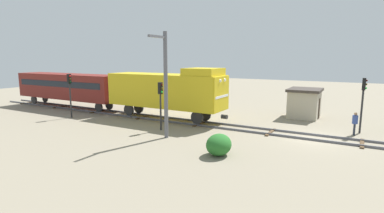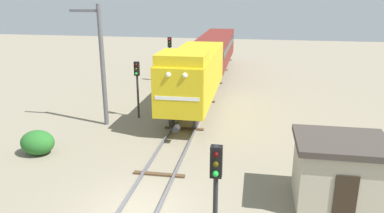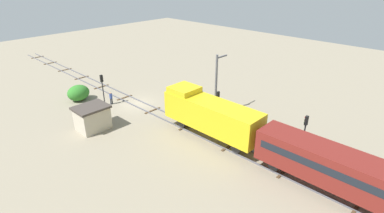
# 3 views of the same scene
# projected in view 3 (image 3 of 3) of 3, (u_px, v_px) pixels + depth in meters

# --- Properties ---
(ground_plane) EXTENTS (108.78, 108.78, 0.00)m
(ground_plane) POSITION_uv_depth(u_px,v_px,m) (138.00, 104.00, 39.60)
(ground_plane) COLOR gray
(railway_track) EXTENTS (2.40, 72.52, 0.16)m
(railway_track) POSITION_uv_depth(u_px,v_px,m) (138.00, 103.00, 39.57)
(railway_track) COLOR #595960
(railway_track) RESTS_ON ground
(locomotive) EXTENTS (2.90, 11.60, 4.60)m
(locomotive) POSITION_uv_depth(u_px,v_px,m) (210.00, 114.00, 30.64)
(locomotive) COLOR gold
(locomotive) RESTS_ON railway_track
(passenger_car_leading) EXTENTS (2.84, 14.00, 3.66)m
(passenger_car_leading) POSITION_uv_depth(u_px,v_px,m) (345.00, 171.00, 22.39)
(passenger_car_leading) COLOR maroon
(passenger_car_leading) RESTS_ON railway_track
(traffic_signal_near) EXTENTS (0.32, 0.34, 4.16)m
(traffic_signal_near) POSITION_uv_depth(u_px,v_px,m) (102.00, 84.00, 38.06)
(traffic_signal_near) COLOR #262628
(traffic_signal_near) RESTS_ON ground
(traffic_signal_mid) EXTENTS (0.32, 0.34, 3.76)m
(traffic_signal_mid) POSITION_uv_depth(u_px,v_px,m) (218.00, 101.00, 34.01)
(traffic_signal_mid) COLOR #262628
(traffic_signal_mid) RESTS_ON ground
(traffic_signal_far) EXTENTS (0.32, 0.34, 4.12)m
(traffic_signal_far) POSITION_uv_depth(u_px,v_px,m) (305.00, 128.00, 27.65)
(traffic_signal_far) COLOR #262628
(traffic_signal_far) RESTS_ON ground
(worker_near_track) EXTENTS (0.38, 0.38, 1.70)m
(worker_near_track) POSITION_uv_depth(u_px,v_px,m) (111.00, 97.00, 39.15)
(worker_near_track) COLOR #262B38
(worker_near_track) RESTS_ON ground
(catenary_mast) EXTENTS (1.94, 0.28, 7.38)m
(catenary_mast) POSITION_uv_depth(u_px,v_px,m) (216.00, 83.00, 35.57)
(catenary_mast) COLOR #595960
(catenary_mast) RESTS_ON ground
(relay_hut) EXTENTS (3.50, 2.90, 2.74)m
(relay_hut) POSITION_uv_depth(u_px,v_px,m) (92.00, 118.00, 32.90)
(relay_hut) COLOR #B2A893
(relay_hut) RESTS_ON ground
(bush_near) EXTENTS (2.95, 2.41, 2.14)m
(bush_near) POSITION_uv_depth(u_px,v_px,m) (78.00, 93.00, 40.30)
(bush_near) COLOR #2D7226
(bush_near) RESTS_ON ground
(bush_mid) EXTENTS (1.75, 1.43, 1.27)m
(bush_mid) POSITION_uv_depth(u_px,v_px,m) (196.00, 94.00, 41.10)
(bush_mid) COLOR #266726
(bush_mid) RESTS_ON ground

